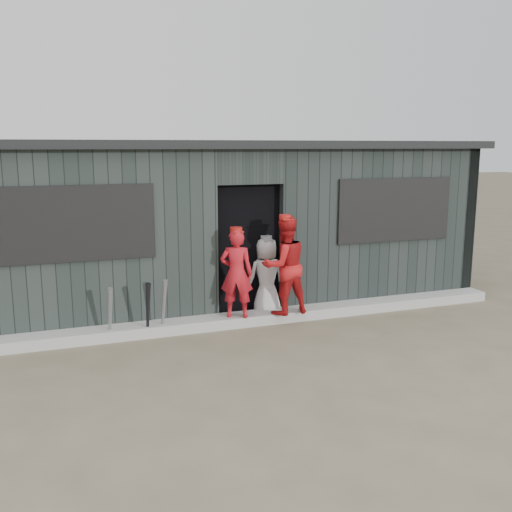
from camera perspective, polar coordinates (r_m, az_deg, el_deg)
name	(u,v)px	position (r m, az deg, el deg)	size (l,w,h in m)	color
ground	(308,368)	(6.80, 5.27, -11.05)	(80.00, 80.00, 0.00)	brown
curb	(256,318)	(8.36, -0.05, -6.21)	(8.00, 0.36, 0.15)	#9D9E98
bat_left	(110,314)	(7.72, -14.39, -5.63)	(0.07, 0.07, 0.78)	gray
bat_mid	(164,307)	(7.83, -9.23, -5.07)	(0.07, 0.07, 0.80)	gray
bat_right	(148,310)	(7.74, -10.76, -5.35)	(0.07, 0.07, 0.80)	black
player_red_left	(236,273)	(8.01, -1.97, -1.76)	(0.46, 0.30, 1.26)	red
player_red_right	(285,266)	(8.17, 2.87, -0.96)	(0.69, 0.54, 1.41)	#B51618
player_grey_back	(266,277)	(8.55, 1.02, -2.15)	(0.59, 0.38, 1.21)	silver
dugout	(222,221)	(9.67, -3.44, 3.48)	(8.30, 3.30, 2.62)	black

